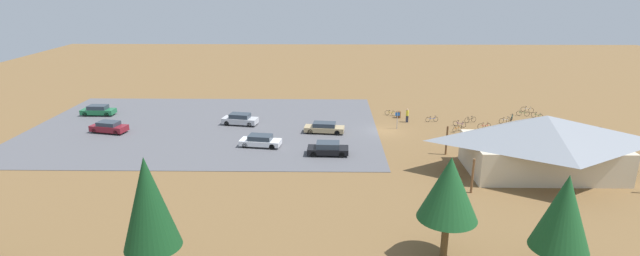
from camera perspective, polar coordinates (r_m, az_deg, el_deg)
name	(u,v)px	position (r m, az deg, el deg)	size (l,w,h in m)	color
ground	(384,131)	(59.35, 7.64, -0.36)	(160.00, 160.00, 0.00)	brown
parking_lot_asphalt	(205,127)	(62.10, -13.53, 0.14)	(43.24, 28.94, 0.05)	#56565B
bike_pavilion	(544,141)	(50.20, 25.17, -1.44)	(16.31, 9.86, 5.74)	beige
trash_bin	(398,115)	(65.12, 9.36, 1.59)	(0.60, 0.60, 0.90)	brown
lot_sign	(397,118)	(60.06, 9.23, 1.19)	(0.56, 0.08, 2.20)	#99999E
pine_far_west	(149,203)	(29.66, -19.80, -8.44)	(3.39, 3.39, 8.48)	brown
pine_east	(449,189)	(32.05, 15.18, -7.02)	(3.96, 3.96, 7.27)	brown
pine_mideast	(564,212)	(33.15, 27.11, -8.96)	(3.60, 3.60, 6.86)	brown
bicycle_green_edge_south	(537,116)	(70.45, 24.52, 1.36)	(1.06, 1.37, 0.79)	black
bicycle_blue_trailside	(432,119)	(64.21, 13.22, 1.03)	(1.70, 0.48, 0.82)	black
bicycle_purple_yard_left	(459,124)	(63.00, 16.33, 0.47)	(1.38, 1.10, 0.80)	black
bicycle_orange_front_row	(457,129)	(60.84, 16.06, -0.09)	(1.37, 1.02, 0.83)	black
bicycle_teal_by_bin	(512,118)	(68.00, 21.95, 1.16)	(0.84, 1.58, 0.89)	black
bicycle_yellow_yard_center	(390,113)	(66.03, 8.41, 1.78)	(1.44, 0.83, 0.77)	black
bicycle_white_near_porch	(527,110)	(73.05, 23.52, 2.03)	(1.43, 1.04, 0.85)	black
bicycle_silver_lone_east	(505,120)	(66.41, 21.23, 0.86)	(1.73, 0.66, 0.85)	black
bicycle_red_lone_west	(484,126)	(62.84, 19.04, 0.21)	(1.73, 0.48, 0.89)	black
bicycle_black_yard_front	(470,120)	(65.17, 17.52, 0.95)	(1.66, 0.70, 0.85)	black
bicycle_green_back_row	(523,113)	(70.80, 23.08, 1.61)	(1.65, 0.61, 0.84)	black
car_silver_end_stall	(240,119)	(61.84, -9.53, 1.04)	(4.69, 2.53, 1.47)	#BCBCC1
car_maroon_mid_lot	(109,127)	(63.35, -23.92, 0.11)	(4.63, 2.71, 1.38)	maroon
car_black_back_corner	(328,149)	(50.68, 0.96, -2.47)	(4.41, 2.05, 1.39)	black
car_green_near_entry	(98,110)	(71.97, -24.98, 1.93)	(4.45, 1.83, 1.40)	#1E6B3D
car_tan_aisle_side	(324,128)	(57.78, 0.52, 0.04)	(4.96, 2.25, 1.31)	tan
car_white_second_row	(260,141)	(53.55, -7.14, -1.52)	(4.73, 2.46, 1.33)	white
visitor_by_pavilion	(407,115)	(63.18, 10.38, 1.51)	(0.36, 0.36, 1.80)	#2D3347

